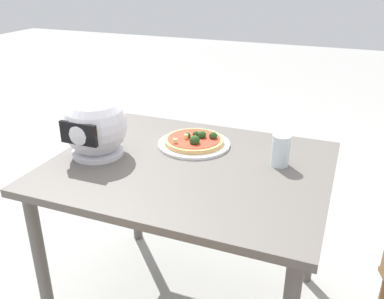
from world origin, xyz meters
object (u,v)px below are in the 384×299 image
object	(u,v)px
dining_table	(190,183)
pizza	(195,140)
motorcycle_helmet	(95,127)
drinking_glass	(281,150)

from	to	relation	value
dining_table	pizza	xyz separation A→B (m)	(0.05, -0.17, 0.11)
motorcycle_helmet	dining_table	bearing A→B (deg)	-170.95
drinking_glass	pizza	bearing A→B (deg)	-8.36
pizza	motorcycle_helmet	bearing A→B (deg)	34.79
dining_table	pizza	size ratio (longest dim) A/B	4.18
dining_table	drinking_glass	distance (m)	0.38
dining_table	pizza	bearing A→B (deg)	-74.71
pizza	drinking_glass	distance (m)	0.38
motorcycle_helmet	drinking_glass	xyz separation A→B (m)	(-0.71, -0.18, -0.06)
dining_table	motorcycle_helmet	distance (m)	0.44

